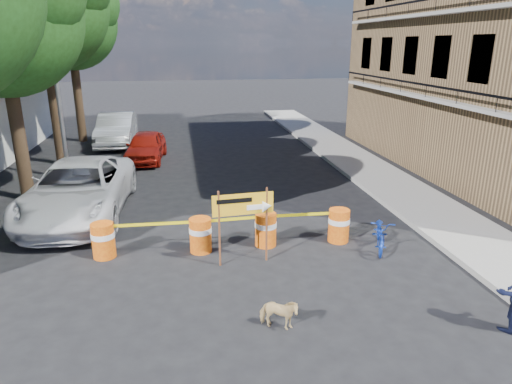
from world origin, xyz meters
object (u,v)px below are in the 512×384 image
object	(u,v)px
bicycle	(382,218)
dog	(279,314)
barrel_mid_left	(201,234)
detour_sign	(251,209)
suv_white	(78,190)
sedan_red	(146,146)
barrel_far_left	(103,240)
barrel_far_right	(339,225)
barrel_mid_right	(266,229)
sedan_silver	(117,129)

from	to	relation	value
bicycle	dog	distance (m)	4.57
barrel_mid_left	detour_sign	bearing A→B (deg)	-34.88
suv_white	sedan_red	bearing A→B (deg)	79.51
barrel_far_left	sedan_red	bearing A→B (deg)	87.33
barrel_mid_left	bicycle	world-z (taller)	bicycle
sedan_red	barrel_far_right	bearing A→B (deg)	-55.36
barrel_mid_left	dog	world-z (taller)	barrel_mid_left
barrel_far_left	suv_white	xyz separation A→B (m)	(-1.15, 3.18, 0.36)
dog	suv_white	bearing A→B (deg)	58.51
barrel_far_left	detour_sign	world-z (taller)	detour_sign
barrel_mid_left	sedan_red	size ratio (longest dim) A/B	0.23
barrel_mid_right	detour_sign	size ratio (longest dim) A/B	0.47
barrel_far_left	sedan_red	world-z (taller)	sedan_red
barrel_mid_right	bicycle	xyz separation A→B (m)	(2.91, -0.68, 0.37)
barrel_far_left	detour_sign	distance (m)	3.82
suv_white	sedan_red	world-z (taller)	suv_white
suv_white	detour_sign	bearing A→B (deg)	-37.83
barrel_mid_right	sedan_silver	distance (m)	14.84
barrel_far_right	dog	world-z (taller)	barrel_far_right
bicycle	dog	world-z (taller)	bicycle
bicycle	sedan_red	distance (m)	12.54
barrel_far_right	dog	size ratio (longest dim) A/B	1.18
barrel_mid_right	barrel_far_right	distance (m)	2.00
barrel_mid_right	sedan_silver	bearing A→B (deg)	111.24
barrel_mid_right	barrel_far_right	size ratio (longest dim) A/B	1.00
barrel_mid_right	bicycle	size ratio (longest dim) A/B	0.53
barrel_far_left	detour_sign	size ratio (longest dim) A/B	0.47
barrel_far_left	barrel_far_right	bearing A→B (deg)	-0.48
barrel_far_left	suv_white	world-z (taller)	suv_white
barrel_mid_left	barrel_mid_right	world-z (taller)	same
barrel_far_right	sedan_silver	world-z (taller)	sedan_silver
barrel_far_left	barrel_mid_left	size ratio (longest dim) A/B	1.00
detour_sign	barrel_mid_left	bearing A→B (deg)	140.43
barrel_mid_right	suv_white	distance (m)	6.17
sedan_silver	barrel_mid_right	bearing A→B (deg)	-68.57
detour_sign	barrel_mid_right	bearing A→B (deg)	55.13
detour_sign	dog	distance (m)	3.00
barrel_mid_left	bicycle	distance (m)	4.68
barrel_mid_left	dog	bearing A→B (deg)	-70.97
barrel_mid_right	suv_white	xyz separation A→B (m)	(-5.28, 3.18, 0.36)
detour_sign	bicycle	size ratio (longest dim) A/B	1.12
barrel_far_right	sedan_silver	distance (m)	15.72
barrel_far_right	bicycle	world-z (taller)	bicycle
barrel_far_right	sedan_red	bearing A→B (deg)	119.37
dog	barrel_mid_right	bearing A→B (deg)	16.51
barrel_mid_left	barrel_mid_right	bearing A→B (deg)	2.75
dog	suv_white	size ratio (longest dim) A/B	0.13
suv_white	barrel_mid_right	bearing A→B (deg)	-28.18
barrel_mid_left	sedan_red	distance (m)	10.26
barrel_far_right	sedan_silver	size ratio (longest dim) A/B	0.18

